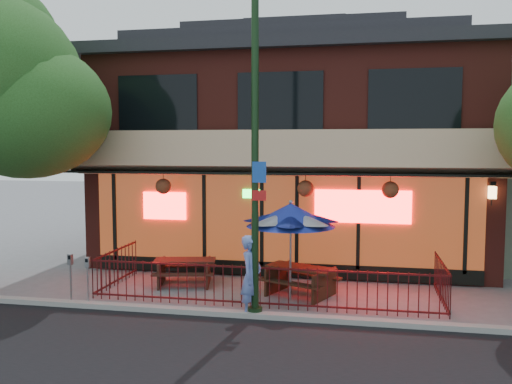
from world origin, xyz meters
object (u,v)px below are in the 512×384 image
at_px(parking_meter_near, 88,273).
at_px(parking_meter_far, 71,271).
at_px(picnic_table_left, 185,268).
at_px(street_light, 255,174).
at_px(pedestrian, 251,276).
at_px(patio_umbrella, 291,215).
at_px(picnic_table_right, 301,277).

relative_size(parking_meter_near, parking_meter_far, 0.95).
bearing_deg(picnic_table_left, parking_meter_near, -125.05).
relative_size(street_light, pedestrian, 3.90).
relative_size(patio_umbrella, parking_meter_near, 2.11).
relative_size(picnic_table_right, patio_umbrella, 0.85).
height_order(street_light, pedestrian, street_light).
bearing_deg(street_light, patio_umbrella, 67.12).
height_order(street_light, picnic_table_right, street_light).
distance_m(street_light, pedestrian, 2.25).
distance_m(picnic_table_right, patio_umbrella, 1.69).
relative_size(picnic_table_right, pedestrian, 1.16).
distance_m(patio_umbrella, parking_meter_far, 5.38).
bearing_deg(patio_umbrella, street_light, -112.88).
distance_m(patio_umbrella, parking_meter_near, 4.99).
relative_size(street_light, picnic_table_left, 3.76).
distance_m(picnic_table_left, patio_umbrella, 3.52).
distance_m(picnic_table_right, pedestrian, 2.06).
xyz_separation_m(picnic_table_left, pedestrian, (2.29, -2.24, 0.44)).
bearing_deg(parking_meter_near, pedestrian, 0.74).
height_order(patio_umbrella, pedestrian, patio_umbrella).
xyz_separation_m(patio_umbrella, parking_meter_near, (-4.60, -1.41, -1.31)).
bearing_deg(patio_umbrella, pedestrian, -117.13).
relative_size(street_light, parking_meter_far, 5.74).
bearing_deg(parking_meter_far, parking_meter_near, 0.00).
distance_m(picnic_table_left, parking_meter_far, 3.10).
bearing_deg(patio_umbrella, parking_meter_near, -162.92).
bearing_deg(parking_meter_near, parking_meter_far, -180.00).
bearing_deg(patio_umbrella, picnic_table_left, 163.60).
height_order(parking_meter_near, parking_meter_far, parking_meter_far).
height_order(pedestrian, parking_meter_near, pedestrian).
bearing_deg(picnic_table_right, patio_umbrella, -114.05).
relative_size(picnic_table_left, parking_meter_near, 1.60).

